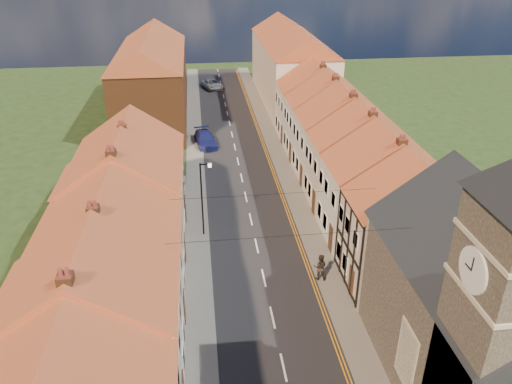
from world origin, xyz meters
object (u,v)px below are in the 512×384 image
at_px(lamppost, 203,195).
at_px(pedestrian_right, 320,267).
at_px(church, 498,300).
at_px(car_distant, 212,84).
at_px(car_far, 205,139).

bearing_deg(lamppost, pedestrian_right, -41.64).
bearing_deg(church, car_distant, 100.41).
xyz_separation_m(lamppost, car_far, (0.61, 19.04, -2.82)).
bearing_deg(car_far, pedestrian_right, -83.83).
height_order(church, lamppost, church).
relative_size(church, car_far, 3.09).
bearing_deg(lamppost, church, -51.70).
bearing_deg(pedestrian_right, car_distant, -67.82).
relative_size(car_far, pedestrian_right, 2.59).
xyz_separation_m(lamppost, car_distant, (2.31, 42.43, -2.85)).
height_order(lamppost, car_far, lamppost).
distance_m(church, car_distant, 60.32).
distance_m(lamppost, pedestrian_right, 10.35).
height_order(church, car_far, church).
xyz_separation_m(car_distant, pedestrian_right, (5.20, -49.11, 0.38)).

